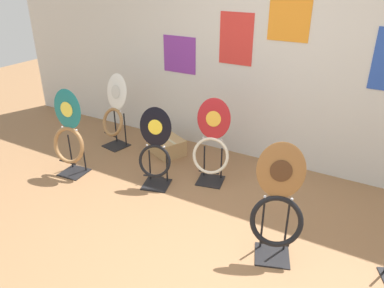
{
  "coord_description": "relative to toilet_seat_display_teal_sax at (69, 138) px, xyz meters",
  "views": [
    {
      "loc": [
        1.18,
        -1.98,
        2.18
      ],
      "look_at": [
        -0.51,
        0.95,
        0.55
      ],
      "focal_mm": 35.0,
      "sensor_mm": 36.0,
      "label": 1
    }
  ],
  "objects": [
    {
      "name": "storage_box",
      "position": [
        0.65,
        0.96,
        -0.35
      ],
      "size": [
        0.54,
        0.48,
        0.21
      ],
      "color": "tan",
      "rests_on": "ground_plane"
    },
    {
      "name": "toilet_seat_display_crimson_swirl",
      "position": [
        1.45,
        0.65,
        0.01
      ],
      "size": [
        0.43,
        0.34,
        0.94
      ],
      "color": "black",
      "rests_on": "ground_plane"
    },
    {
      "name": "ground_plane",
      "position": [
        1.88,
        -0.6,
        -0.45
      ],
      "size": [
        14.0,
        14.0,
        0.0
      ],
      "primitive_type": "plane",
      "color": "#8E6642"
    },
    {
      "name": "toilet_seat_display_jazz_black",
      "position": [
        0.97,
        0.27,
        -0.05
      ],
      "size": [
        0.39,
        0.35,
        0.87
      ],
      "color": "black",
      "rests_on": "ground_plane"
    },
    {
      "name": "wall_back",
      "position": [
        1.88,
        1.44,
        0.85
      ],
      "size": [
        8.0,
        0.07,
        2.6
      ],
      "color": "silver",
      "rests_on": "ground_plane"
    },
    {
      "name": "toilet_seat_display_white_plain",
      "position": [
        -0.04,
        0.82,
        0.03
      ],
      "size": [
        0.42,
        0.34,
        0.96
      ],
      "color": "black",
      "rests_on": "ground_plane"
    },
    {
      "name": "toilet_seat_display_teal_sax",
      "position": [
        0.0,
        0.0,
        0.0
      ],
      "size": [
        0.43,
        0.3,
        0.99
      ],
      "color": "black",
      "rests_on": "ground_plane"
    },
    {
      "name": "toilet_seat_display_woodgrain",
      "position": [
        2.44,
        -0.17,
        0.01
      ],
      "size": [
        0.45,
        0.37,
        1.0
      ],
      "color": "black",
      "rests_on": "ground_plane"
    }
  ]
}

